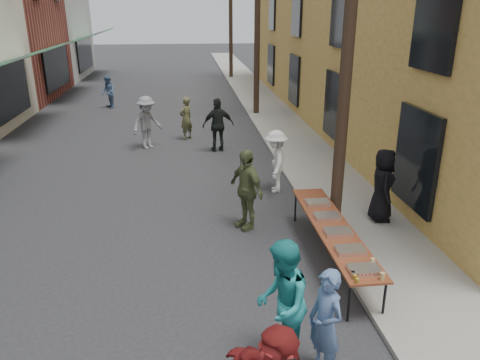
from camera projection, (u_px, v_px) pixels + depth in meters
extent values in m
plane|color=#28282B|center=(127.00, 327.00, 7.37)|extent=(120.00, 120.00, 0.00)
cube|color=gray|center=(271.00, 113.00, 21.86)|extent=(2.20, 60.00, 0.10)
cube|color=gray|center=(18.00, 10.00, 31.72)|extent=(8.00, 8.00, 9.00)
cube|color=#A18339|center=(419.00, 0.00, 19.86)|extent=(10.00, 28.00, 10.00)
cylinder|color=#2D2116|center=(350.00, 20.00, 9.06)|extent=(0.26, 0.26, 9.00)
cylinder|color=#2D2116|center=(257.00, 12.00, 20.23)|extent=(0.26, 0.26, 9.00)
cylinder|color=#2D2116|center=(231.00, 10.00, 31.40)|extent=(0.26, 0.26, 9.00)
cube|color=maroon|center=(333.00, 228.00, 9.04)|extent=(0.70, 4.00, 0.04)
cylinder|color=black|center=(349.00, 302.00, 7.39)|extent=(0.04, 0.04, 0.71)
cylinder|color=black|center=(384.00, 300.00, 7.45)|extent=(0.04, 0.04, 0.71)
cylinder|color=black|center=(295.00, 207.00, 10.89)|extent=(0.04, 0.04, 0.71)
cylinder|color=black|center=(320.00, 206.00, 10.95)|extent=(0.04, 0.04, 0.71)
cube|color=maroon|center=(364.00, 270.00, 7.48)|extent=(0.50, 0.33, 0.08)
cube|color=#B2B2B7|center=(350.00, 250.00, 8.08)|extent=(0.50, 0.33, 0.08)
cube|color=tan|center=(338.00, 232.00, 8.74)|extent=(0.50, 0.33, 0.08)
cube|color=#B2B2B7|center=(327.00, 216.00, 9.39)|extent=(0.50, 0.33, 0.08)
cube|color=tan|center=(318.00, 203.00, 10.04)|extent=(0.50, 0.33, 0.08)
cylinder|color=#A57F26|center=(357.00, 281.00, 7.18)|extent=(0.07, 0.07, 0.08)
cylinder|color=#A57F26|center=(355.00, 277.00, 7.27)|extent=(0.07, 0.07, 0.08)
cylinder|color=#A57F26|center=(353.00, 274.00, 7.36)|extent=(0.07, 0.07, 0.08)
cylinder|color=tan|center=(382.00, 276.00, 7.26)|extent=(0.08, 0.08, 0.12)
imported|color=#5471A3|center=(325.00, 324.00, 6.20)|extent=(0.57, 0.68, 1.59)
imported|color=teal|center=(282.00, 304.00, 6.37)|extent=(0.92, 1.06, 1.87)
imported|color=white|center=(276.00, 161.00, 12.52)|extent=(0.80, 1.18, 1.69)
imported|color=#5A673B|center=(246.00, 189.00, 10.41)|extent=(0.93, 1.16, 1.85)
imported|color=black|center=(383.00, 185.00, 10.59)|extent=(0.71, 0.93, 1.69)
imported|color=gray|center=(147.00, 123.00, 16.39)|extent=(1.34, 1.31, 1.85)
imported|color=black|center=(218.00, 125.00, 16.03)|extent=(1.14, 0.61, 1.85)
imported|color=brown|center=(186.00, 118.00, 17.54)|extent=(0.68, 0.69, 1.61)
imported|color=#4F6D9A|center=(108.00, 92.00, 22.98)|extent=(0.84, 0.94, 1.59)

